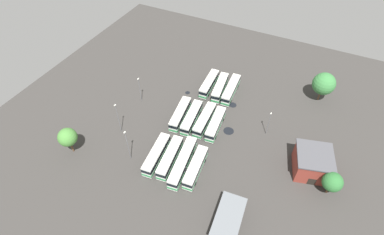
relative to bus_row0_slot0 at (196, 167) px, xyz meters
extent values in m
plane|color=#383533|center=(14.54, 6.36, -1.84)|extent=(108.30, 108.30, 0.00)
cube|color=silver|center=(-0.01, 0.00, -0.02)|extent=(11.26, 3.49, 3.05)
cube|color=beige|center=(-0.01, 0.00, 1.58)|extent=(10.80, 3.25, 0.14)
cube|color=black|center=(-0.01, 0.00, 0.47)|extent=(11.32, 3.53, 0.98)
cube|color=#2D8C4C|center=(-0.01, 0.00, -0.87)|extent=(11.32, 3.53, 0.61)
cube|color=black|center=(5.52, 0.53, 0.57)|extent=(0.25, 1.99, 1.12)
cylinder|color=black|center=(3.30, 1.44, -1.34)|extent=(1.02, 0.39, 1.00)
cylinder|color=black|center=(3.52, -0.79, -1.34)|extent=(1.02, 0.39, 1.00)
cylinder|color=black|center=(-3.53, 0.78, -1.34)|extent=(1.02, 0.39, 1.00)
cylinder|color=black|center=(-3.32, -1.44, -1.34)|extent=(1.02, 0.39, 1.00)
cube|color=silver|center=(-0.01, 3.34, -0.02)|extent=(14.20, 4.17, 3.05)
cube|color=beige|center=(-0.01, 3.34, 1.58)|extent=(13.62, 3.91, 0.14)
cube|color=black|center=(-0.01, 3.34, 0.47)|extent=(14.27, 4.22, 0.98)
cube|color=#2D8C4C|center=(-0.01, 3.34, -0.87)|extent=(14.27, 4.22, 0.61)
cube|color=black|center=(6.95, 4.22, 0.57)|extent=(0.31, 1.99, 1.12)
cube|color=#47474C|center=(-1.54, 3.15, -0.02)|extent=(1.20, 2.58, 2.93)
cylinder|color=black|center=(4.15, 5.00, -1.34)|extent=(1.03, 0.42, 1.00)
cylinder|color=black|center=(4.44, 2.78, -1.34)|extent=(1.03, 0.42, 1.00)
cylinder|color=black|center=(-4.46, 3.91, -1.34)|extent=(1.03, 0.42, 1.00)
cylinder|color=black|center=(-4.18, 1.69, -1.34)|extent=(1.03, 0.42, 1.00)
cube|color=silver|center=(-0.15, 6.73, -0.02)|extent=(11.82, 3.86, 3.05)
cube|color=beige|center=(-0.15, 6.73, 1.58)|extent=(11.34, 3.61, 0.14)
cube|color=black|center=(-0.15, 6.73, 0.47)|extent=(11.89, 3.90, 0.98)
cube|color=#2D8C4C|center=(-0.15, 6.73, -0.87)|extent=(11.89, 3.90, 0.61)
cube|color=black|center=(5.62, 7.45, 0.57)|extent=(0.31, 1.99, 1.12)
cylinder|color=black|center=(3.28, 8.28, -1.34)|extent=(1.03, 0.42, 1.00)
cylinder|color=black|center=(3.56, 6.06, -1.34)|extent=(1.03, 0.42, 1.00)
cylinder|color=black|center=(-3.86, 7.39, -1.34)|extent=(1.03, 0.42, 1.00)
cylinder|color=black|center=(-3.58, 5.17, -1.34)|extent=(1.03, 0.42, 1.00)
cube|color=silver|center=(-0.81, 10.09, -0.02)|extent=(11.76, 3.70, 3.05)
cube|color=beige|center=(-0.81, 10.09, 1.58)|extent=(11.28, 3.45, 0.14)
cube|color=black|center=(-0.81, 10.09, 0.47)|extent=(11.82, 3.74, 0.98)
cube|color=#2D8C4C|center=(-0.81, 10.09, -0.87)|extent=(11.82, 3.74, 0.61)
cube|color=black|center=(4.95, 10.73, 0.57)|extent=(0.28, 1.99, 1.12)
cylinder|color=black|center=(2.63, 11.60, -1.34)|extent=(1.03, 0.41, 1.00)
cylinder|color=black|center=(2.88, 9.37, -1.34)|extent=(1.03, 0.41, 1.00)
cylinder|color=black|center=(-4.49, 10.81, -1.34)|extent=(1.03, 0.41, 1.00)
cylinder|color=black|center=(-4.24, 8.58, -1.34)|extent=(1.03, 0.41, 1.00)
cube|color=silver|center=(14.83, 1.22, -0.02)|extent=(11.08, 3.42, 3.05)
cube|color=beige|center=(14.83, 1.22, 1.58)|extent=(10.63, 3.19, 0.14)
cube|color=black|center=(14.83, 1.22, 0.47)|extent=(11.14, 3.46, 0.98)
cube|color=#2D8C4C|center=(14.83, 1.22, -0.87)|extent=(11.14, 3.46, 0.61)
cube|color=black|center=(20.27, 1.72, 0.57)|extent=(0.24, 1.99, 1.12)
cylinder|color=black|center=(18.10, 2.64, -1.34)|extent=(1.02, 0.39, 1.00)
cylinder|color=black|center=(18.30, 0.41, -1.34)|extent=(1.02, 0.39, 1.00)
cylinder|color=black|center=(11.36, 2.02, -1.34)|extent=(1.02, 0.39, 1.00)
cylinder|color=black|center=(11.57, -0.21, -1.34)|extent=(1.02, 0.39, 1.00)
cube|color=silver|center=(14.93, 4.47, -0.02)|extent=(11.48, 3.04, 3.05)
cube|color=beige|center=(14.93, 4.47, 1.58)|extent=(11.02, 2.82, 0.14)
cube|color=black|center=(14.93, 4.47, 0.47)|extent=(11.54, 3.08, 0.98)
cube|color=#2D8C4C|center=(14.93, 4.47, -0.87)|extent=(11.54, 3.08, 0.61)
cube|color=black|center=(20.62, 4.77, 0.57)|extent=(0.17, 2.00, 1.12)
cylinder|color=black|center=(18.39, 5.78, -1.34)|extent=(1.01, 0.35, 1.00)
cylinder|color=black|center=(18.51, 3.54, -1.34)|extent=(1.01, 0.35, 1.00)
cylinder|color=black|center=(11.35, 5.40, -1.34)|extent=(1.01, 0.35, 1.00)
cylinder|color=black|center=(11.47, 3.16, -1.34)|extent=(1.01, 0.35, 1.00)
cube|color=silver|center=(14.14, 7.96, -0.02)|extent=(11.53, 3.66, 3.05)
cube|color=beige|center=(14.14, 7.96, 1.58)|extent=(11.05, 3.42, 0.14)
cube|color=black|center=(14.14, 7.96, 0.47)|extent=(11.59, 3.70, 0.98)
cube|color=#2D8C4C|center=(14.14, 7.96, -0.87)|extent=(11.59, 3.70, 0.61)
cube|color=black|center=(19.78, 8.58, 0.57)|extent=(0.28, 1.99, 1.12)
cylinder|color=black|center=(17.51, 9.45, -1.34)|extent=(1.03, 0.41, 1.00)
cylinder|color=black|center=(17.75, 7.23, -1.34)|extent=(1.03, 0.41, 1.00)
cylinder|color=black|center=(10.53, 8.68, -1.34)|extent=(1.03, 0.41, 1.00)
cylinder|color=black|center=(10.77, 6.46, -1.34)|extent=(1.03, 0.41, 1.00)
cube|color=silver|center=(14.02, 11.36, -0.02)|extent=(11.62, 3.93, 3.05)
cube|color=beige|center=(14.02, 11.36, 1.58)|extent=(11.14, 3.67, 0.14)
cube|color=black|center=(14.02, 11.36, 0.47)|extent=(11.68, 3.97, 0.98)
cube|color=#2D8C4C|center=(14.02, 11.36, -0.87)|extent=(11.68, 3.97, 0.61)
cube|color=black|center=(19.68, 12.12, 0.57)|extent=(0.32, 1.99, 1.12)
cylinder|color=black|center=(17.37, 12.94, -1.34)|extent=(1.03, 0.43, 1.00)
cylinder|color=black|center=(17.67, 10.72, -1.34)|extent=(1.03, 0.43, 1.00)
cylinder|color=black|center=(10.37, 12.00, -1.34)|extent=(1.03, 0.43, 1.00)
cylinder|color=black|center=(10.67, 9.78, -1.34)|extent=(1.03, 0.43, 1.00)
cube|color=silver|center=(29.80, 2.57, -0.02)|extent=(12.00, 3.22, 3.05)
cube|color=beige|center=(29.80, 2.57, 1.58)|extent=(11.51, 3.00, 0.14)
cube|color=black|center=(29.80, 2.57, 0.47)|extent=(12.06, 3.26, 0.98)
cube|color=#2D8C4C|center=(29.80, 2.57, -0.87)|extent=(12.06, 3.26, 0.61)
cube|color=black|center=(35.73, 2.97, 0.57)|extent=(0.19, 2.00, 1.12)
cylinder|color=black|center=(33.39, 3.93, -1.34)|extent=(1.02, 0.37, 1.00)
cylinder|color=black|center=(33.54, 1.70, -1.34)|extent=(1.02, 0.37, 1.00)
cylinder|color=black|center=(26.06, 3.44, -1.34)|extent=(1.02, 0.37, 1.00)
cylinder|color=black|center=(26.21, 1.21, -1.34)|extent=(1.02, 0.37, 1.00)
cube|color=silver|center=(29.26, 5.89, -0.02)|extent=(11.42, 3.86, 3.05)
cube|color=beige|center=(29.26, 5.89, 1.58)|extent=(10.95, 3.61, 0.14)
cube|color=black|center=(29.26, 5.89, 0.47)|extent=(11.48, 3.90, 0.98)
cube|color=#2D8C4C|center=(29.26, 5.89, -0.87)|extent=(11.48, 3.90, 0.61)
cube|color=black|center=(34.83, 6.62, 0.57)|extent=(0.32, 1.99, 1.12)
cylinder|color=black|center=(32.56, 7.45, -1.34)|extent=(1.03, 0.43, 1.00)
cylinder|color=black|center=(32.85, 5.23, -1.34)|extent=(1.03, 0.43, 1.00)
cylinder|color=black|center=(25.68, 6.55, -1.34)|extent=(1.03, 0.43, 1.00)
cylinder|color=black|center=(25.97, 4.33, -1.34)|extent=(1.03, 0.43, 1.00)
cube|color=silver|center=(29.39, 9.52, -0.02)|extent=(11.30, 3.10, 3.05)
cube|color=beige|center=(29.39, 9.52, 1.58)|extent=(10.85, 2.88, 0.14)
cube|color=black|center=(29.39, 9.52, 0.47)|extent=(11.36, 3.14, 0.98)
cube|color=#2D8C4C|center=(29.39, 9.52, -0.87)|extent=(11.36, 3.14, 0.61)
cube|color=black|center=(34.98, 9.86, 0.57)|extent=(0.18, 2.00, 1.12)
cylinder|color=black|center=(32.78, 10.85, -1.34)|extent=(1.02, 0.36, 1.00)
cylinder|color=black|center=(32.92, 8.61, -1.34)|extent=(1.02, 0.36, 1.00)
cylinder|color=black|center=(25.87, 10.43, -1.34)|extent=(1.02, 0.36, 1.00)
cylinder|color=black|center=(26.00, 8.19, -1.34)|extent=(1.02, 0.36, 1.00)
cube|color=maroon|center=(12.42, -24.09, 0.91)|extent=(9.85, 9.59, 5.52)
cube|color=#4C4C51|center=(12.42, -24.09, 3.85)|extent=(10.44, 10.17, 0.36)
cube|color=black|center=(8.51, -25.16, -0.74)|extent=(0.53, 1.75, 2.20)
cube|color=slate|center=(-9.00, -11.59, 2.00)|extent=(10.83, 6.11, 0.20)
cylinder|color=#59595B|center=(-4.33, -8.86, 0.03)|extent=(0.20, 0.20, 3.75)
cylinder|color=#59595B|center=(-3.91, -13.43, 0.03)|extent=(0.20, 0.20, 3.75)
cylinder|color=slate|center=(15.51, 25.11, 2.14)|extent=(0.16, 0.16, 7.98)
cube|color=silver|center=(15.51, 25.11, 6.31)|extent=(0.56, 0.28, 0.20)
cylinder|color=slate|center=(3.00, 23.44, 2.81)|extent=(0.16, 0.16, 9.31)
cube|color=silver|center=(3.00, 23.44, 7.65)|extent=(0.56, 0.28, 0.20)
cylinder|color=slate|center=(-3.39, 16.08, 2.88)|extent=(0.16, 0.16, 9.45)
cube|color=silver|center=(-3.39, 16.08, 7.78)|extent=(0.56, 0.28, 0.20)
cylinder|color=slate|center=(19.10, -11.55, 1.85)|extent=(0.16, 0.16, 7.39)
cube|color=silver|center=(19.10, -11.55, 5.72)|extent=(0.56, 0.28, 0.20)
cylinder|color=brown|center=(-7.86, 30.33, -0.17)|extent=(0.44, 0.44, 3.35)
sphere|color=#478438|center=(-7.86, 30.33, 3.46)|extent=(4.60, 4.60, 4.60)
cylinder|color=brown|center=(8.08, -28.78, -0.67)|extent=(0.44, 0.44, 2.35)
sphere|color=#2D6B33|center=(8.08, -28.78, 2.39)|extent=(4.43, 4.43, 4.43)
cylinder|color=brown|center=(39.01, -21.54, -0.22)|extent=(0.44, 0.44, 3.25)
sphere|color=#387A3D|center=(39.01, -21.54, 4.13)|extent=(6.40, 6.40, 6.40)
cylinder|color=black|center=(25.62, 0.27, -1.84)|extent=(2.22, 2.22, 0.01)
cylinder|color=black|center=(24.67, 14.51, -1.84)|extent=(1.47, 1.47, 0.01)
cylinder|color=black|center=(15.62, -2.35, -1.84)|extent=(2.80, 2.80, 0.01)
camera|label=1|loc=(-36.68, -17.04, 58.33)|focal=28.10mm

